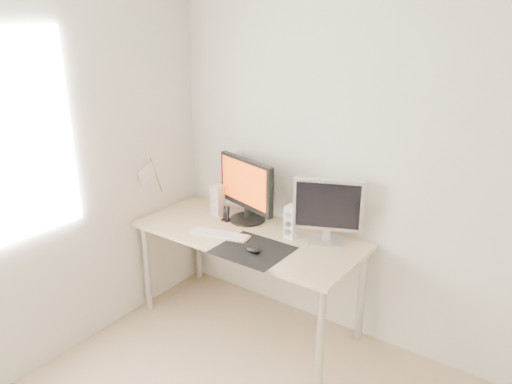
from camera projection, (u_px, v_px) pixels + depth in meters
The scene contains 11 objects.
wall_back at pixel (407, 171), 3.03m from camera, with size 3.50×3.50×0.00m, color white.
mousepad at pixel (253, 250), 3.19m from camera, with size 0.45×0.40×0.00m, color black.
mouse at pixel (253, 249), 3.15m from camera, with size 0.11×0.06×0.04m, color black.
desk at pixel (248, 243), 3.46m from camera, with size 1.60×0.70×0.73m.
main_monitor at pixel (246, 188), 3.55m from camera, with size 0.54×0.32×0.47m.
second_monitor at pixel (328, 208), 3.22m from camera, with size 0.43×0.23×0.43m.
speaker_left at pixel (218, 200), 3.71m from camera, with size 0.07×0.09×0.23m.
speaker_right at pixel (291, 222), 3.33m from camera, with size 0.07×0.09×0.23m.
keyboard at pixel (220, 234), 3.39m from camera, with size 0.44×0.21×0.02m.
phone_dock at pixel (226, 216), 3.62m from camera, with size 0.06×0.05×0.11m.
pennant at pixel (150, 174), 3.65m from camera, with size 0.01×0.23×0.29m.
Camera 1 is at (0.93, -1.14, 2.17)m, focal length 35.00 mm.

